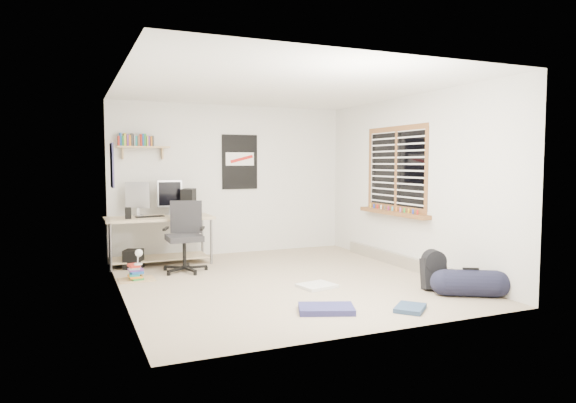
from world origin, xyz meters
name	(u,v)px	position (x,y,z in m)	size (l,w,h in m)	color
floor	(282,281)	(0.00, 0.00, -0.01)	(4.00, 4.50, 0.01)	gray
ceiling	(282,86)	(0.00, 0.00, 2.50)	(4.00, 4.50, 0.01)	white
back_wall	(231,180)	(0.00, 2.25, 1.25)	(4.00, 0.01, 2.50)	silver
left_wall	(119,188)	(-2.00, 0.00, 1.25)	(0.01, 4.50, 2.50)	silver
right_wall	(410,183)	(2.00, 0.00, 1.25)	(0.01, 4.50, 2.50)	silver
desk	(160,240)	(-1.29, 1.74, 0.36)	(1.57, 0.69, 0.72)	tan
monitor_left	(138,203)	(-1.56, 2.00, 0.92)	(0.36, 0.09, 0.40)	#9F9FA4
monitor_right	(170,202)	(-1.08, 2.00, 0.93)	(0.38, 0.10, 0.42)	#B6B6BB
pc_tower	(189,202)	(-0.78, 2.00, 0.92)	(0.18, 0.39, 0.41)	black
keyboard	(150,217)	(-1.42, 1.75, 0.73)	(0.41, 0.14, 0.02)	black
speaker_left	(128,213)	(-1.75, 1.61, 0.80)	(0.09, 0.09, 0.17)	black
speaker_right	(179,211)	(-1.03, 1.54, 0.82)	(0.10, 0.10, 0.20)	black
office_chair	(184,237)	(-1.06, 1.05, 0.49)	(0.65, 0.65, 1.00)	#262629
wall_shelf	(143,147)	(-1.45, 2.14, 1.78)	(0.80, 0.22, 0.24)	tan
poster_back_wall	(240,162)	(0.15, 2.23, 1.55)	(0.62, 0.03, 0.92)	black
poster_left_wall	(112,165)	(-1.99, 1.20, 1.50)	(0.02, 0.42, 0.60)	navy
window	(395,169)	(1.95, 0.30, 1.45)	(0.10, 1.50, 1.26)	brown
baseboard_heater	(394,259)	(1.96, 0.30, 0.09)	(0.08, 2.50, 0.18)	#B7B2A8
backpack	(434,273)	(1.50, -1.17, 0.20)	(0.28, 0.22, 0.37)	black
duffel_bag	(470,284)	(1.69, -1.59, 0.14)	(0.31, 0.31, 0.60)	black
tshirt	(317,286)	(0.25, -0.51, 0.02)	(0.42, 0.36, 0.04)	silver
jeans_a	(326,309)	(-0.12, -1.48, 0.03)	(0.56, 0.36, 0.06)	navy
jeans_b	(410,308)	(0.70, -1.78, 0.03)	(0.37, 0.27, 0.05)	navy
book_stack	(136,269)	(-1.74, 0.78, 0.15)	(0.39, 0.32, 0.26)	brown
desk_lamp	(138,252)	(-1.72, 0.76, 0.38)	(0.11, 0.18, 0.18)	white
subwoofer	(133,259)	(-1.70, 1.55, 0.14)	(0.25, 0.25, 0.28)	black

